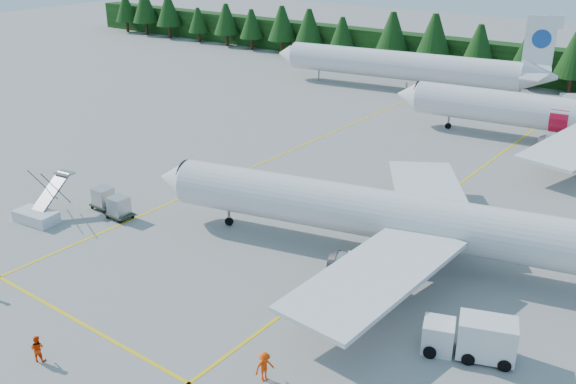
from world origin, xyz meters
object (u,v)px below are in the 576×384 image
Objects in this scene: airliner_red at (555,115)px; airstairs at (39,213)px; airliner_navy at (361,212)px; service_truck at (469,337)px.

airliner_red reaches higher than airstairs.
service_truck is at bearing -45.86° from airliner_navy.
airliner_navy is 0.93× the size of airliner_red.
airstairs is at bearing 166.56° from service_truck.
airliner_red is 7.08× the size of service_truck.
airstairs reaches higher than service_truck.
airliner_navy reaches higher than service_truck.
airliner_navy is 6.83× the size of airstairs.
airliner_navy is at bearing 18.59° from airstairs.
airliner_red is 45.92m from service_truck.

